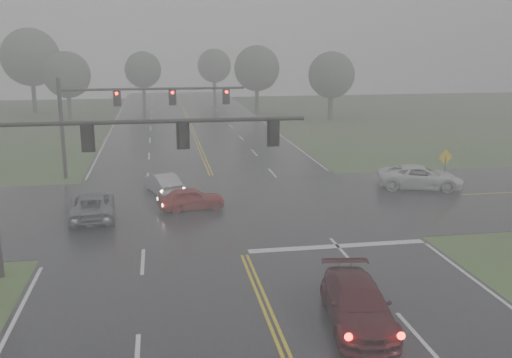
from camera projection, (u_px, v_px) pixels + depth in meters
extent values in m
cube|color=black|center=(228.00, 217.00, 31.42)|extent=(18.00, 160.00, 0.02)
cube|color=black|center=(224.00, 206.00, 33.34)|extent=(120.00, 14.00, 0.02)
cube|color=silver|center=(338.00, 247.00, 26.79)|extent=(8.50, 0.50, 0.01)
imported|color=#3C0B10|center=(357.00, 324.00, 19.46)|extent=(2.67, 5.25, 1.46)
imported|color=maroon|center=(192.00, 210.00, 32.68)|extent=(4.00, 2.18, 1.29)
imported|color=#A1A3A8|center=(163.00, 193.00, 36.22)|extent=(2.58, 4.19, 1.30)
imported|color=#55575C|center=(93.00, 218.00, 31.09)|extent=(2.70, 5.21, 1.40)
imported|color=silver|center=(419.00, 189.00, 37.42)|extent=(5.92, 3.94, 1.51)
cylinder|color=black|center=(151.00, 122.00, 22.96)|extent=(12.66, 0.18, 0.18)
cube|color=black|center=(87.00, 138.00, 22.69)|extent=(0.33, 0.28, 1.03)
cube|color=black|center=(88.00, 137.00, 22.84)|extent=(0.54, 0.03, 1.23)
cube|color=black|center=(183.00, 135.00, 23.31)|extent=(0.33, 0.28, 1.03)
cube|color=black|center=(183.00, 135.00, 23.46)|extent=(0.54, 0.03, 1.23)
cube|color=black|center=(274.00, 133.00, 23.93)|extent=(0.33, 0.28, 1.03)
cube|color=black|center=(273.00, 132.00, 24.08)|extent=(0.54, 0.03, 1.23)
cylinder|color=black|center=(62.00, 129.00, 39.42)|extent=(0.27, 0.27, 7.00)
cylinder|color=black|center=(59.00, 89.00, 38.79)|extent=(0.18, 0.18, 0.78)
cylinder|color=black|center=(154.00, 89.00, 39.84)|extent=(12.76, 0.18, 0.18)
cube|color=black|center=(117.00, 98.00, 39.56)|extent=(0.33, 0.27, 1.02)
cube|color=black|center=(117.00, 98.00, 39.71)|extent=(0.54, 0.03, 1.22)
cylinder|color=#FF0C05|center=(117.00, 93.00, 39.34)|extent=(0.21, 0.06, 0.21)
cube|color=black|center=(172.00, 97.00, 40.19)|extent=(0.33, 0.27, 1.02)
cube|color=black|center=(172.00, 97.00, 40.34)|extent=(0.54, 0.03, 1.22)
cylinder|color=#FF0C05|center=(172.00, 93.00, 39.97)|extent=(0.21, 0.06, 0.21)
cube|color=black|center=(226.00, 96.00, 40.82)|extent=(0.33, 0.27, 1.02)
cube|color=black|center=(226.00, 96.00, 40.97)|extent=(0.54, 0.03, 1.22)
cylinder|color=#FF0C05|center=(227.00, 92.00, 40.59)|extent=(0.21, 0.06, 0.21)
cylinder|color=black|center=(445.00, 173.00, 37.38)|extent=(0.07, 0.07, 2.04)
cube|color=yellow|center=(446.00, 157.00, 37.17)|extent=(1.06, 0.25, 1.07)
cylinder|color=#2C241D|center=(69.00, 107.00, 70.30)|extent=(0.51, 0.51, 3.18)
sphere|color=#33452E|center=(67.00, 75.00, 69.39)|extent=(5.66, 5.66, 5.66)
cylinder|color=#2C241D|center=(257.00, 100.00, 77.30)|extent=(0.53, 0.53, 3.44)
sphere|color=#33452E|center=(257.00, 68.00, 76.32)|extent=(6.11, 6.11, 6.11)
cylinder|color=#2C241D|center=(144.00, 95.00, 86.81)|extent=(0.55, 0.55, 3.08)
sphere|color=#33452E|center=(143.00, 70.00, 85.93)|extent=(5.47, 5.47, 5.47)
cylinder|color=#2C241D|center=(330.00, 107.00, 70.15)|extent=(0.61, 0.61, 3.18)
sphere|color=#33452E|center=(331.00, 75.00, 69.24)|extent=(5.65, 5.65, 5.65)
cylinder|color=#2C241D|center=(34.00, 97.00, 76.73)|extent=(0.59, 0.59, 4.30)
sphere|color=#33452E|center=(31.00, 57.00, 75.50)|extent=(7.64, 7.64, 7.64)
cylinder|color=#2C241D|center=(215.00, 89.00, 96.55)|extent=(0.58, 0.58, 3.19)
sphere|color=#33452E|center=(214.00, 66.00, 95.64)|extent=(5.67, 5.67, 5.67)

